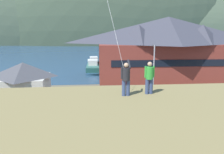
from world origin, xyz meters
TOP-DOWN VIEW (x-y plane):
  - ground_plane at (0.00, 0.00)m, footprint 600.00×600.00m
  - parking_lot_pad at (0.00, 5.00)m, footprint 40.00×20.00m
  - bay_water at (0.00, 60.00)m, footprint 360.00×84.00m
  - far_hill_west_ridge at (-39.73, 113.26)m, footprint 110.85×46.14m
  - far_hill_east_peak at (6.24, 116.10)m, footprint 140.06×63.75m
  - far_hill_center_saddle at (49.37, 121.23)m, footprint 144.62×63.57m
  - harbor_lodge at (10.84, 21.80)m, footprint 25.87×11.48m
  - storage_shed_near_lot at (-10.35, 8.26)m, footprint 5.64×5.19m
  - wharf_dock at (1.43, 34.13)m, footprint 3.20×12.53m
  - moored_boat_wharfside at (-2.14, 35.62)m, footprint 2.89×7.77m
  - moored_boat_outer_mooring at (5.05, 34.32)m, footprint 2.72×7.97m
  - moored_boat_inner_slip at (-2.28, 31.08)m, footprint 3.02×8.48m
  - parked_car_back_row_right at (-0.58, -0.21)m, footprint 4.22×2.09m
  - parked_car_corner_spot at (8.17, -0.02)m, footprint 4.34×2.33m
  - parked_car_mid_row_near at (5.52, 6.34)m, footprint 4.22×2.10m
  - parked_car_front_row_red at (11.15, 7.17)m, footprint 4.29×2.24m
  - parked_car_front_row_silver at (0.34, 5.37)m, footprint 4.33×2.33m
  - parked_car_mid_row_far at (-8.89, -0.13)m, footprint 4.35×2.37m
  - parking_light_pole at (5.47, 10.56)m, footprint 0.24×0.78m
  - person_kite_flyer at (-0.73, -7.08)m, footprint 0.51×0.66m
  - person_companion at (0.55, -6.85)m, footprint 0.55×0.40m

SIDE VIEW (x-z plane):
  - ground_plane at x=0.00m, z-range 0.00..0.00m
  - far_hill_west_ridge at x=-39.73m, z-range -33.56..33.56m
  - far_hill_east_peak at x=6.24m, z-range -47.14..47.14m
  - far_hill_center_saddle at x=49.37m, z-range -25.82..25.82m
  - bay_water at x=0.00m, z-range 0.00..0.03m
  - parking_lot_pad at x=0.00m, z-range 0.00..0.10m
  - wharf_dock at x=1.43m, z-range 0.00..0.70m
  - moored_boat_wharfside at x=-2.14m, z-range -0.36..1.80m
  - moored_boat_outer_mooring at x=5.05m, z-range -0.36..1.80m
  - moored_boat_inner_slip at x=-2.28m, z-range -0.36..1.80m
  - parked_car_back_row_right at x=-0.58m, z-range 0.15..1.97m
  - parked_car_corner_spot at x=8.17m, z-range 0.15..1.97m
  - parked_car_mid_row_near at x=5.52m, z-range 0.15..1.97m
  - parked_car_front_row_red at x=11.15m, z-range 0.15..1.97m
  - parked_car_front_row_silver at x=0.34m, z-range 0.15..1.97m
  - parked_car_mid_row_far at x=-8.89m, z-range 0.15..1.97m
  - storage_shed_near_lot at x=-10.35m, z-range 0.10..5.37m
  - parking_light_pole at x=5.47m, z-range 0.63..7.48m
  - harbor_lodge at x=10.84m, z-range 0.35..11.12m
  - person_companion at x=0.55m, z-range 5.92..7.66m
  - person_kite_flyer at x=-0.73m, z-range 5.87..7.73m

